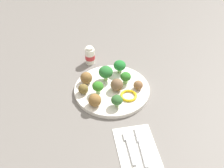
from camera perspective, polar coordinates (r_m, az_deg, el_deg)
The scene contains 17 objects.
ground_plane at distance 1.02m, azimuth 0.00°, elevation -1.52°, with size 4.00×4.00×0.00m, color slate.
plate at distance 1.02m, azimuth 0.00°, elevation -1.19°, with size 0.28×0.28×0.02m, color white.
broccoli_floret_front_left at distance 1.02m, azimuth 2.87°, elevation 1.49°, with size 0.04×0.04×0.05m.
broccoli_floret_center at distance 0.97m, azimuth -2.95°, elevation -0.57°, with size 0.04×0.04×0.05m.
broccoli_floret_back_right at distance 1.02m, azimuth -1.31°, elevation 2.50°, with size 0.05×0.05×0.06m.
broccoli_floret_mid_right at distance 0.93m, azimuth 1.04°, elevation -3.40°, with size 0.04×0.04×0.04m.
broccoli_floret_mid_left at distance 1.06m, azimuth 1.61°, elevation 3.85°, with size 0.05×0.05×0.05m.
meatball_back_right at distance 1.03m, azimuth -5.39°, elevation 1.29°, with size 0.05×0.05×0.05m, color brown.
meatball_center at distance 0.99m, azimuth 1.02°, elevation -0.18°, with size 0.05×0.05×0.05m, color brown.
meatball_far_rim at distance 1.00m, azimuth 5.49°, elevation -0.23°, with size 0.03×0.03×0.03m, color brown.
meatball_mid_right at distance 0.99m, azimuth -6.02°, elevation -1.02°, with size 0.04×0.04×0.04m, color brown.
meatball_mid_left at distance 0.93m, azimuth -3.62°, elevation -3.39°, with size 0.05×0.05×0.05m, color brown.
pepper_ring_center at distance 0.98m, azimuth 3.48°, elevation -2.45°, with size 0.06×0.06×0.01m, color yellow.
napkin at distance 0.85m, azimuth 5.00°, elevation -13.18°, with size 0.17×0.12×0.01m, color white.
fork at distance 0.85m, azimuth 3.68°, elevation -12.77°, with size 0.12×0.03×0.01m.
knife at distance 0.86m, azimuth 6.11°, elevation -12.40°, with size 0.15×0.04×0.01m.
yogurt_bottle at distance 1.14m, azimuth -4.63°, elevation 5.89°, with size 0.04×0.04×0.08m.
Camera 1 is at (-0.72, 0.21, 0.69)m, focal length 43.78 mm.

